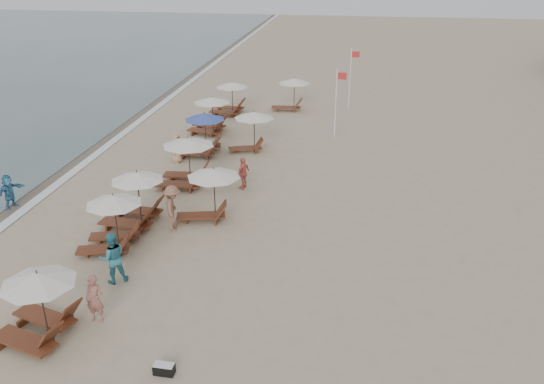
% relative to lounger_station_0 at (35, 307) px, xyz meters
% --- Properties ---
extents(ground, '(160.00, 160.00, 0.00)m').
position_rel_lounger_station_0_xyz_m(ground, '(5.90, 4.11, -1.03)').
color(ground, tan).
rests_on(ground, ground).
extents(wet_sand_band, '(3.20, 140.00, 0.01)m').
position_rel_lounger_station_0_xyz_m(wet_sand_band, '(-6.60, 14.11, -1.03)').
color(wet_sand_band, '#6B5E4C').
rests_on(wet_sand_band, ground).
extents(foam_line, '(0.50, 140.00, 0.02)m').
position_rel_lounger_station_0_xyz_m(foam_line, '(-5.30, 14.11, -1.02)').
color(foam_line, white).
rests_on(foam_line, ground).
extents(lounger_station_0, '(2.63, 2.45, 2.21)m').
position_rel_lounger_station_0_xyz_m(lounger_station_0, '(0.00, 0.00, 0.00)').
color(lounger_station_0, brown).
rests_on(lounger_station_0, ground).
extents(lounger_station_1, '(2.52, 2.28, 2.23)m').
position_rel_lounger_station_0_xyz_m(lounger_station_1, '(-0.04, 5.32, 0.04)').
color(lounger_station_1, brown).
rests_on(lounger_station_1, ground).
extents(lounger_station_2, '(2.70, 2.18, 2.29)m').
position_rel_lounger_station_0_xyz_m(lounger_station_2, '(-0.03, 7.49, -0.01)').
color(lounger_station_2, brown).
rests_on(lounger_station_2, ground).
extents(lounger_station_3, '(2.83, 2.44, 2.38)m').
position_rel_lounger_station_0_xyz_m(lounger_station_3, '(0.86, 11.69, 0.12)').
color(lounger_station_3, brown).
rests_on(lounger_station_3, ground).
extents(lounger_station_4, '(2.75, 2.43, 2.34)m').
position_rel_lounger_station_0_xyz_m(lounger_station_4, '(0.42, 16.08, 0.01)').
color(lounger_station_4, brown).
rests_on(lounger_station_4, ground).
extents(lounger_station_5, '(2.71, 2.35, 2.24)m').
position_rel_lounger_station_0_xyz_m(lounger_station_5, '(-0.15, 19.95, 0.03)').
color(lounger_station_5, brown).
rests_on(lounger_station_5, ground).
extents(lounger_station_6, '(2.68, 2.22, 2.21)m').
position_rel_lounger_station_0_xyz_m(lounger_station_6, '(0.12, 24.24, 0.00)').
color(lounger_station_6, brown).
rests_on(lounger_station_6, ground).
extents(inland_station_0, '(2.76, 2.24, 2.22)m').
position_rel_lounger_station_0_xyz_m(inland_station_0, '(2.93, 8.29, 0.31)').
color(inland_station_0, brown).
rests_on(inland_station_0, ground).
extents(inland_station_1, '(2.62, 2.24, 2.22)m').
position_rel_lounger_station_0_xyz_m(inland_station_1, '(3.05, 17.01, 0.41)').
color(inland_station_1, brown).
rests_on(inland_station_1, ground).
extents(inland_station_2, '(2.72, 2.24, 2.22)m').
position_rel_lounger_station_0_xyz_m(inland_station_2, '(4.17, 25.75, 0.32)').
color(inland_station_2, brown).
rests_on(inland_station_2, ground).
extents(beachgoer_near, '(0.58, 0.38, 1.58)m').
position_rel_lounger_station_0_xyz_m(beachgoer_near, '(1.33, 1.00, -0.24)').
color(beachgoer_near, '#9F6256').
rests_on(beachgoer_near, ground).
extents(beachgoer_mid_a, '(1.14, 1.08, 1.86)m').
position_rel_lounger_station_0_xyz_m(beachgoer_mid_a, '(0.96, 3.17, -0.10)').
color(beachgoer_mid_a, teal).
rests_on(beachgoer_mid_a, ground).
extents(beachgoer_mid_b, '(1.03, 1.38, 1.91)m').
position_rel_lounger_station_0_xyz_m(beachgoer_mid_b, '(1.76, 7.19, -0.08)').
color(beachgoer_mid_b, '#8B5A47').
rests_on(beachgoer_mid_b, ground).
extents(beachgoer_far_a, '(0.67, 0.98, 1.55)m').
position_rel_lounger_station_0_xyz_m(beachgoer_far_a, '(3.70, 11.79, -0.26)').
color(beachgoer_far_a, '#D56555').
rests_on(beachgoer_far_a, ground).
extents(beachgoer_far_b, '(0.75, 0.90, 1.56)m').
position_rel_lounger_station_0_xyz_m(beachgoer_far_b, '(-0.47, 14.63, -0.25)').
color(beachgoer_far_b, tan).
rests_on(beachgoer_far_b, ground).
extents(waterline_walker, '(0.90, 1.50, 1.54)m').
position_rel_lounger_station_0_xyz_m(waterline_walker, '(-5.96, 8.09, -0.26)').
color(waterline_walker, teal).
rests_on(waterline_walker, ground).
extents(duffel_bag, '(0.57, 0.30, 0.32)m').
position_rel_lounger_station_0_xyz_m(duffel_bag, '(4.13, -0.94, -0.87)').
color(duffel_bag, black).
rests_on(duffel_bag, ground).
extents(flag_pole_near, '(0.60, 0.08, 4.10)m').
position_rel_lounger_station_0_xyz_m(flag_pole_near, '(7.57, 20.19, 1.26)').
color(flag_pole_near, silver).
rests_on(flag_pole_near, ground).
extents(flag_pole_far, '(0.60, 0.08, 4.23)m').
position_rel_lounger_station_0_xyz_m(flag_pole_far, '(8.20, 26.58, 1.32)').
color(flag_pole_far, silver).
rests_on(flag_pole_far, ground).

